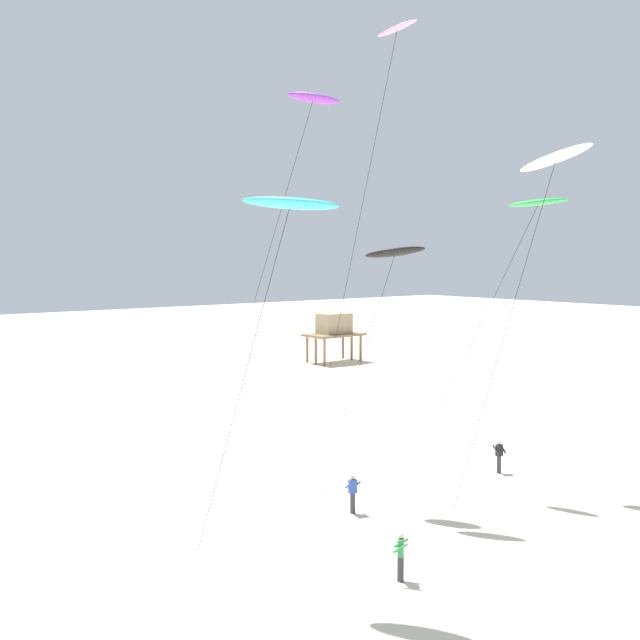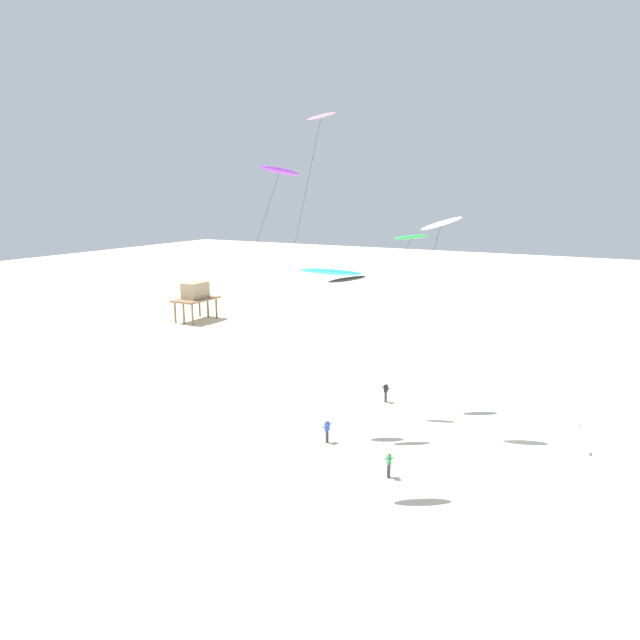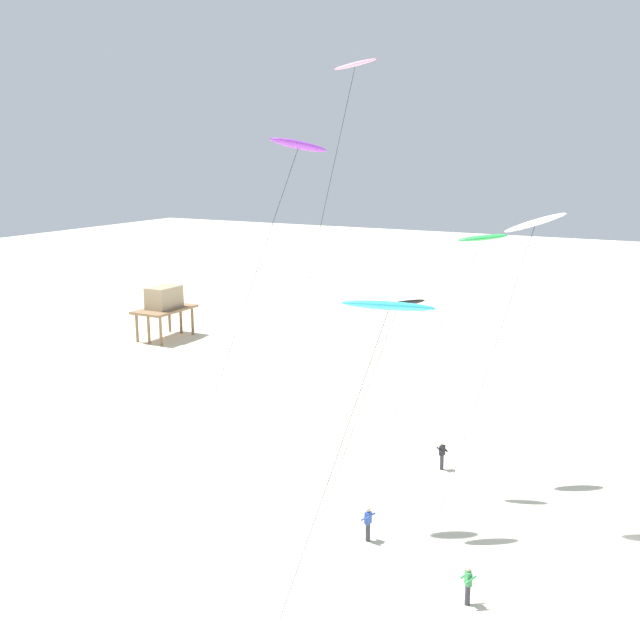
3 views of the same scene
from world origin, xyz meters
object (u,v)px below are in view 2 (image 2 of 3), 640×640
kite_purple (279,173)px  kite_green (411,238)px  stilt_house (195,294)px  kite_pink (320,124)px  kite_cyan (331,273)px  kite_flyer_furthest (389,464)px  kite_black (346,281)px  kite_white (441,225)px  kite_flyer_middle (386,392)px  kite_flyer_nearest (327,430)px  marker_flag (579,432)px

kite_purple → kite_green: 11.48m
stilt_house → kite_pink: bearing=-124.5°
kite_purple → kite_cyan: size_ratio=1.44×
kite_purple → kite_flyer_furthest: (-3.90, -9.92, -16.96)m
kite_black → stilt_house: bearing=54.2°
kite_white → kite_green: kite_white is taller
kite_white → kite_pink: bearing=87.2°
kite_white → stilt_house: kite_white is taller
kite_green → kite_flyer_middle: kite_green is taller
kite_flyer_furthest → stilt_house: stilt_house is taller
kite_cyan → kite_white: 11.34m
kite_flyer_nearest → kite_pink: bearing=32.9°
kite_black → kite_flyer_furthest: kite_black is taller
kite_black → kite_flyer_middle: (7.47, 0.06, -9.97)m
kite_cyan → kite_black: kite_cyan is taller
kite_black → kite_flyer_furthest: 12.13m
kite_cyan → kite_flyer_nearest: size_ratio=7.69×
kite_cyan → kite_green: size_ratio=0.95×
marker_flag → kite_flyer_middle: bearing=78.4°
kite_white → stilt_house: 45.59m
kite_cyan → marker_flag: bearing=-45.6°
kite_white → kite_pink: kite_pink is taller
kite_white → kite_flyer_nearest: size_ratio=9.12×
kite_purple → kite_green: bearing=-37.2°
kite_purple → kite_flyer_nearest: 17.54m
stilt_house → marker_flag: size_ratio=2.86×
kite_cyan → kite_flyer_middle: (14.72, 2.68, -11.51)m
kite_black → kite_white: bearing=-55.0°
kite_black → kite_flyer_nearest: (-1.85, 0.45, -9.97)m
kite_white → kite_green: 5.54m
kite_white → kite_flyer_middle: size_ratio=9.12×
marker_flag → kite_cyan: bearing=134.4°
stilt_house → marker_flag: stilt_house is taller
kite_flyer_furthest → stilt_house: (29.06, 39.08, 2.71)m
kite_flyer_nearest → kite_flyer_furthest: (-2.75, -5.61, 0.00)m
kite_pink → marker_flag: (0.41, -18.87, -19.88)m
stilt_house → marker_flag: bearing=-112.4°
kite_purple → kite_flyer_nearest: kite_purple is taller
kite_cyan → kite_black: size_ratio=1.13×
kite_black → stilt_house: kite_black is taller
kite_pink → marker_flag: bearing=-88.8°
kite_flyer_middle → marker_flag: bearing=-101.6°
kite_flyer_furthest → kite_white: bearing=0.2°
kite_flyer_middle → stilt_house: size_ratio=0.28×
kite_flyer_nearest → marker_flag: (6.31, -15.05, 0.60)m
kite_flyer_furthest → kite_pink: bearing=47.5°
kite_flyer_nearest → kite_flyer_middle: size_ratio=1.00×
kite_pink → kite_flyer_middle: bearing=-51.0°
kite_purple → kite_flyer_middle: bearing=-29.9°
kite_cyan → marker_flag: (11.72, -11.99, -10.91)m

